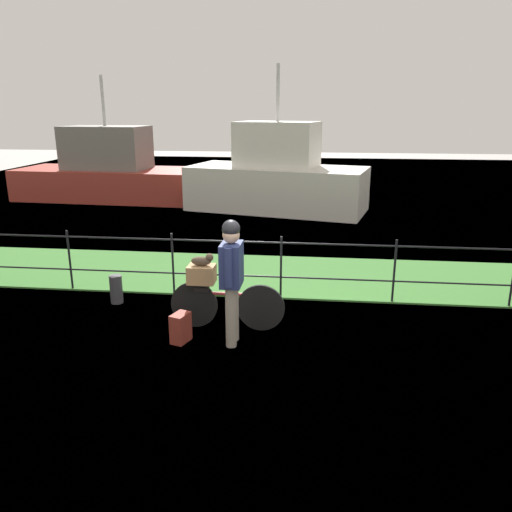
% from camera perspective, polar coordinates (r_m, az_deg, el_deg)
% --- Properties ---
extents(ground_plane, '(60.00, 60.00, 0.00)m').
position_cam_1_polar(ground_plane, '(6.67, 1.70, -10.56)').
color(ground_plane, '#9E9993').
extents(grass_strip, '(27.00, 2.40, 0.03)m').
position_cam_1_polar(grass_strip, '(9.45, 3.25, -2.17)').
color(grass_strip, '#38702D').
rests_on(grass_strip, ground).
extents(harbor_water, '(30.00, 30.00, 0.00)m').
position_cam_1_polar(harbor_water, '(17.28, 4.84, 6.32)').
color(harbor_water, slate).
rests_on(harbor_water, ground).
extents(iron_fence, '(18.04, 0.04, 1.05)m').
position_cam_1_polar(iron_fence, '(8.17, 2.85, -0.77)').
color(iron_fence, black).
rests_on(iron_fence, ground).
extents(bicycle_main, '(1.63, 0.16, 0.67)m').
position_cam_1_polar(bicycle_main, '(7.15, -3.40, -5.53)').
color(bicycle_main, black).
rests_on(bicycle_main, ground).
extents(wooden_crate, '(0.38, 0.29, 0.25)m').
position_cam_1_polar(wooden_crate, '(7.07, -6.18, -2.05)').
color(wooden_crate, '#A87F51').
rests_on(wooden_crate, bicycle_main).
extents(terrier_dog, '(0.32, 0.14, 0.18)m').
position_cam_1_polar(terrier_dog, '(7.00, -6.03, -0.48)').
color(terrier_dog, '#4C3D2D').
rests_on(terrier_dog, wooden_crate).
extents(cyclist_person, '(0.27, 0.54, 1.68)m').
position_cam_1_polar(cyclist_person, '(6.49, -2.78, -1.77)').
color(cyclist_person, gray).
rests_on(cyclist_person, ground).
extents(backpack_on_paving, '(0.26, 0.32, 0.40)m').
position_cam_1_polar(backpack_on_paving, '(6.88, -8.51, -8.02)').
color(backpack_on_paving, maroon).
rests_on(backpack_on_paving, ground).
extents(mooring_bollard, '(0.20, 0.20, 0.46)m').
position_cam_1_polar(mooring_bollard, '(8.40, -15.51, -3.64)').
color(mooring_bollard, '#38383D').
rests_on(mooring_bollard, ground).
extents(moored_boat_near, '(6.26, 2.69, 4.03)m').
position_cam_1_polar(moored_boat_near, '(18.06, -16.31, 8.97)').
color(moored_boat_near, '#9E3328').
rests_on(moored_boat_near, ground).
extents(moored_boat_mid, '(5.63, 3.37, 4.23)m').
position_cam_1_polar(moored_boat_mid, '(15.39, 2.38, 8.76)').
color(moored_boat_mid, silver).
rests_on(moored_boat_mid, ground).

